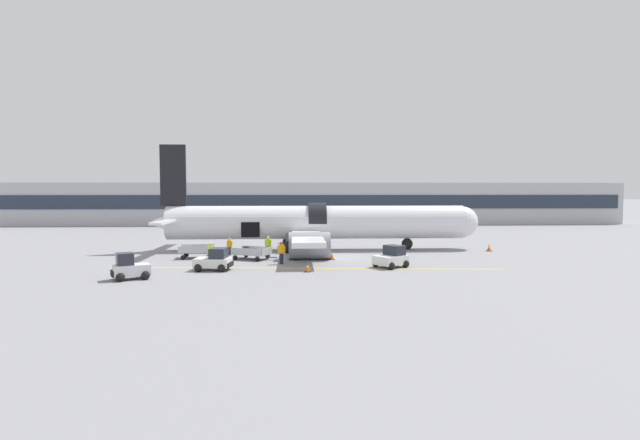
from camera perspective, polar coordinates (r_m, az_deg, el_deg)
ground_plane at (r=43.16m, az=2.17°, el=-4.23°), size 500.00×500.00×0.00m
apron_marking_line at (r=36.94m, az=-1.69°, el=-5.53°), size 29.16×2.69×0.01m
terminal_strip at (r=86.21m, az=-0.41°, el=1.94°), size 102.42×11.10×6.93m
airplane at (r=47.80m, az=-0.90°, el=-0.43°), size 31.65×24.48×10.01m
baggage_tug_lead at (r=37.70m, az=8.19°, el=-4.32°), size 2.86×2.75×1.63m
baggage_tug_mid at (r=34.56m, az=-20.92°, el=-5.20°), size 2.62×2.27×1.74m
baggage_tug_rear at (r=36.72m, az=-11.97°, el=-4.58°), size 2.76×2.28×1.61m
baggage_cart_loading at (r=41.92m, az=-7.77°, el=-3.80°), size 3.89×2.89×1.01m
baggage_cart_queued at (r=43.47m, az=-13.78°, el=-3.53°), size 3.92×2.31×1.09m
ground_crew_loader_a at (r=38.95m, az=-4.44°, el=-3.70°), size 0.62×0.46×1.76m
ground_crew_loader_b at (r=39.63m, az=-12.42°, el=-3.67°), size 0.53×0.58×1.73m
ground_crew_driver at (r=44.81m, az=-10.30°, el=-2.95°), size 0.54×0.42×1.54m
ground_crew_supervisor at (r=44.10m, az=-5.95°, el=-2.88°), size 0.61×0.46×1.73m
suitcase_on_tarmac_upright at (r=40.43m, az=-10.81°, el=-4.39°), size 0.46×0.30×0.69m
suitcase_on_tarmac_spare at (r=41.19m, az=-11.31°, el=-4.20°), size 0.44×0.40×0.78m
safety_cone_nose at (r=49.76m, az=18.76°, el=-3.03°), size 0.54×0.54×0.66m
safety_cone_engine_left at (r=35.26m, az=-1.43°, el=-5.44°), size 0.43×0.43×0.68m
safety_cone_wingtip at (r=41.43m, az=1.37°, el=-4.02°), size 0.46×0.46×0.80m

